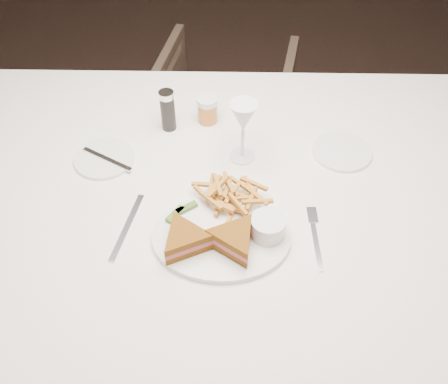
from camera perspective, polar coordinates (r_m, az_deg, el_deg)
ground at (r=2.03m, az=2.60°, el=-8.04°), size 5.00×5.00×0.00m
table at (r=1.55m, az=0.09°, el=-9.44°), size 1.62×1.10×0.75m
chair_far at (r=2.27m, az=0.04°, el=9.84°), size 0.65×0.62×0.59m
table_setting at (r=1.19m, az=-0.04°, el=-0.33°), size 0.80×0.64×0.18m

